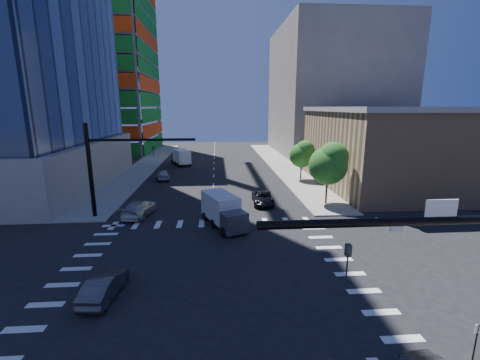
{
  "coord_description": "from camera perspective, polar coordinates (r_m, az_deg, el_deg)",
  "views": [
    {
      "loc": [
        0.48,
        -19.31,
        10.56
      ],
      "look_at": [
        2.51,
        8.0,
        4.31
      ],
      "focal_mm": 24.0,
      "sensor_mm": 36.0,
      "label": 1
    }
  ],
  "objects": [
    {
      "name": "no_parking_sign",
      "position": [
        17.18,
        36.37,
        -22.22
      ],
      "size": [
        0.3,
        0.06,
        2.2
      ],
      "color": "black",
      "rests_on": "ground"
    },
    {
      "name": "commercial_building",
      "position": [
        48.32,
        26.4,
        5.28
      ],
      "size": [
        20.5,
        22.5,
        10.6
      ],
      "color": "tan",
      "rests_on": "ground"
    },
    {
      "name": "ground",
      "position": [
        22.02,
        -5.17,
        -15.88
      ],
      "size": [
        160.0,
        160.0,
        0.0
      ],
      "primitive_type": "plane",
      "color": "black",
      "rests_on": "ground"
    },
    {
      "name": "tree_north",
      "position": [
        47.35,
        11.08,
        4.63
      ],
      "size": [
        3.54,
        3.52,
        5.78
      ],
      "color": "#382316",
      "rests_on": "sidewalk_ne"
    },
    {
      "name": "tree_south",
      "position": [
        35.85,
        15.65,
        2.94
      ],
      "size": [
        4.16,
        4.16,
        6.82
      ],
      "color": "#382316",
      "rests_on": "sidewalk_ne"
    },
    {
      "name": "box_truck_near",
      "position": [
        28.88,
        -2.8,
        -5.97
      ],
      "size": [
        4.19,
        5.86,
        2.83
      ],
      "rotation": [
        0.0,
        0.0,
        0.39
      ],
      "color": "black",
      "rests_on": "ground"
    },
    {
      "name": "road_markings",
      "position": [
        22.01,
        -5.17,
        -15.86
      ],
      "size": [
        20.0,
        20.0,
        0.01
      ],
      "primitive_type": "cube",
      "color": "silver",
      "rests_on": "ground"
    },
    {
      "name": "car_sb_cross",
      "position": [
        20.61,
        -22.94,
        -16.93
      ],
      "size": [
        1.83,
        4.21,
        1.35
      ],
      "primitive_type": "imported",
      "rotation": [
        0.0,
        0.0,
        3.04
      ],
      "color": "#414246",
      "rests_on": "ground"
    },
    {
      "name": "bg_building_ne",
      "position": [
        78.98,
        15.93,
        14.87
      ],
      "size": [
        24.0,
        30.0,
        28.0
      ],
      "primitive_type": "cube",
      "color": "slate",
      "rests_on": "ground"
    },
    {
      "name": "car_sb_mid",
      "position": [
        49.02,
        -13.63,
        0.93
      ],
      "size": [
        2.82,
        4.68,
        1.49
      ],
      "primitive_type": "imported",
      "rotation": [
        0.0,
        0.0,
        3.4
      ],
      "color": "#A5A9AC",
      "rests_on": "ground"
    },
    {
      "name": "car_sb_near",
      "position": [
        33.44,
        -17.38,
        -4.8
      ],
      "size": [
        3.05,
        5.55,
        1.52
      ],
      "primitive_type": "imported",
      "rotation": [
        0.0,
        0.0,
        2.96
      ],
      "color": "silver",
      "rests_on": "ground"
    },
    {
      "name": "car_nb_far",
      "position": [
        35.82,
        4.11,
        -3.22
      ],
      "size": [
        2.38,
        4.87,
        1.33
      ],
      "primitive_type": "imported",
      "rotation": [
        0.0,
        0.0,
        -0.04
      ],
      "color": "black",
      "rests_on": "ground"
    },
    {
      "name": "sidewalk_ne",
      "position": [
        61.42,
        7.12,
        2.92
      ],
      "size": [
        5.0,
        60.0,
        0.15
      ],
      "primitive_type": "cube",
      "color": "gray",
      "rests_on": "ground"
    },
    {
      "name": "signal_mast_nw",
      "position": [
        32.94,
        -22.77,
        2.99
      ],
      "size": [
        10.2,
        0.4,
        9.0
      ],
      "color": "black",
      "rests_on": "sidewalk_nw"
    },
    {
      "name": "box_truck_far",
      "position": [
        60.92,
        -10.52,
        3.87
      ],
      "size": [
        4.23,
        5.98,
        2.89
      ],
      "rotation": [
        0.0,
        0.0,
        3.52
      ],
      "color": "black",
      "rests_on": "ground"
    },
    {
      "name": "sidewalk_nw",
      "position": [
        61.61,
        -16.35,
        2.53
      ],
      "size": [
        5.0,
        60.0,
        0.15
      ],
      "primitive_type": "cube",
      "color": "gray",
      "rests_on": "ground"
    },
    {
      "name": "construction_building",
      "position": [
        87.04,
        -24.61,
        21.05
      ],
      "size": [
        25.16,
        34.5,
        70.6
      ],
      "color": "slate",
      "rests_on": "ground"
    }
  ]
}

